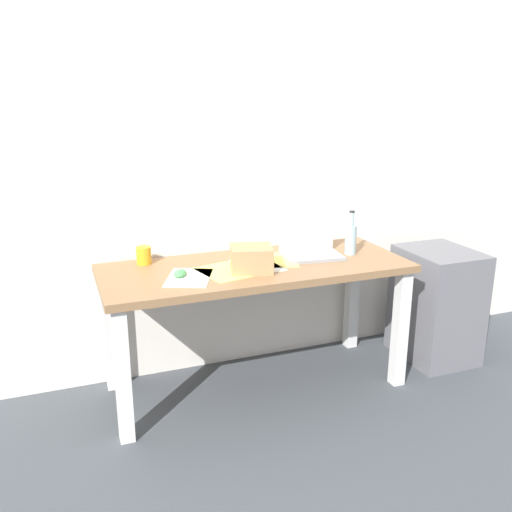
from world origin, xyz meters
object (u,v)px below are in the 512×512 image
cardboard_box (251,259)px  filing_cabinet (436,304)px  beer_bottle (351,238)px  computer_mouse (180,273)px  laptop_right (310,247)px  coffee_mug (144,255)px  desk (256,283)px

cardboard_box → filing_cabinet: 1.32m
beer_bottle → computer_mouse: 1.02m
laptop_right → computer_mouse: bearing=-172.5°
laptop_right → filing_cabinet: (0.84, -0.10, -0.43)m
coffee_mug → filing_cabinet: bearing=-9.1°
laptop_right → coffee_mug: laptop_right is taller
beer_bottle → cardboard_box: size_ratio=1.20×
coffee_mug → filing_cabinet: 1.82m
desk → filing_cabinet: (1.19, -0.05, -0.27)m
computer_mouse → filing_cabinet: 1.66m
cardboard_box → desk: bearing=55.9°
laptop_right → cardboard_box: laptop_right is taller
computer_mouse → cardboard_box: cardboard_box is taller
computer_mouse → coffee_mug: coffee_mug is taller
laptop_right → cardboard_box: 0.43m
beer_bottle → coffee_mug: 1.17m
laptop_right → coffee_mug: bearing=168.9°
beer_bottle → cardboard_box: 0.65m
computer_mouse → filing_cabinet: bearing=28.6°
cardboard_box → filing_cabinet: cardboard_box is taller
desk → filing_cabinet: size_ratio=2.37×
desk → beer_bottle: size_ratio=6.55×
cardboard_box → coffee_mug: size_ratio=2.23×
filing_cabinet → beer_bottle: bearing=175.0°
computer_mouse → coffee_mug: (-0.13, 0.28, 0.03)m
computer_mouse → beer_bottle: bearing=31.7°
coffee_mug → computer_mouse: bearing=-64.9°
coffee_mug → filing_cabinet: coffee_mug is taller
cardboard_box → coffee_mug: (-0.50, 0.32, -0.02)m
desk → laptop_right: (0.35, 0.05, 0.16)m
beer_bottle → coffee_mug: (-1.14, 0.23, -0.05)m
laptop_right → cardboard_box: (-0.41, -0.14, 0.01)m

